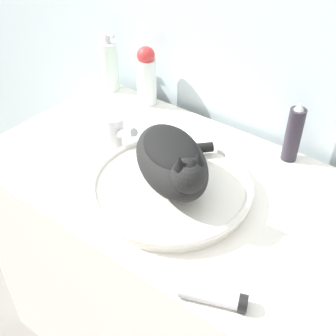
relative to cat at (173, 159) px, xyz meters
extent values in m
cube|color=silver|center=(0.02, 0.43, 0.22)|extent=(8.00, 0.05, 2.40)
cube|color=white|center=(0.02, 0.06, -0.55)|extent=(1.25, 0.63, 0.86)
cylinder|color=white|center=(-0.01, 0.00, -0.10)|extent=(0.40, 0.40, 0.03)
torus|color=white|center=(-0.01, 0.00, -0.08)|extent=(0.42, 0.42, 0.02)
ellipsoid|color=black|center=(-0.01, 0.00, -0.01)|extent=(0.32, 0.29, 0.13)
ellipsoid|color=black|center=(-0.01, 0.00, 0.03)|extent=(0.25, 0.22, 0.06)
sphere|color=black|center=(0.09, -0.06, 0.03)|extent=(0.08, 0.08, 0.08)
sphere|color=black|center=(0.09, -0.06, 0.05)|extent=(0.04, 0.04, 0.04)
cone|color=black|center=(0.07, -0.08, 0.07)|extent=(0.03, 0.03, 0.03)
cone|color=black|center=(0.10, -0.04, 0.07)|extent=(0.03, 0.03, 0.03)
cylinder|color=black|center=(-0.05, 0.12, -0.06)|extent=(0.13, 0.14, 0.03)
cylinder|color=silver|center=(-0.25, 0.05, -0.09)|extent=(0.04, 0.04, 0.06)
cylinder|color=silver|center=(-0.20, 0.04, -0.03)|extent=(0.11, 0.05, 0.08)
cylinder|color=silver|center=(-0.25, 0.05, -0.03)|extent=(0.06, 0.06, 0.06)
cylinder|color=#28232D|center=(0.17, 0.34, -0.04)|extent=(0.05, 0.05, 0.16)
cone|color=white|center=(0.17, 0.34, 0.05)|extent=(0.03, 0.03, 0.02)
cylinder|color=silver|center=(-0.36, 0.34, -0.04)|extent=(0.07, 0.07, 0.16)
sphere|color=red|center=(-0.36, 0.34, 0.06)|extent=(0.06, 0.06, 0.06)
cylinder|color=silver|center=(-0.53, 0.34, -0.03)|extent=(0.06, 0.06, 0.17)
cylinder|color=#B7B7BC|center=(-0.53, 0.34, 0.07)|extent=(0.02, 0.02, 0.02)
cylinder|color=#B7B7BC|center=(-0.52, 0.34, 0.09)|extent=(0.04, 0.01, 0.01)
cylinder|color=silver|center=(0.25, -0.21, -0.10)|extent=(0.12, 0.08, 0.03)
cylinder|color=black|center=(0.31, -0.18, -0.10)|extent=(0.03, 0.04, 0.04)
camera|label=1|loc=(0.49, -0.65, 0.62)|focal=45.00mm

